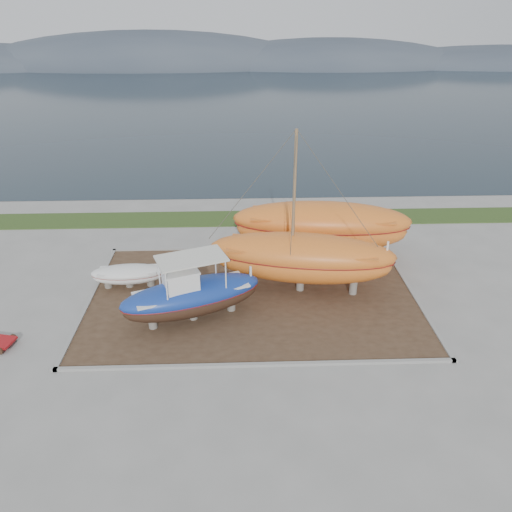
{
  "coord_description": "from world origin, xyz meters",
  "views": [
    {
      "loc": [
        -0.69,
        -20.16,
        14.76
      ],
      "look_at": [
        0.17,
        4.0,
        2.57
      ],
      "focal_mm": 35.0,
      "sensor_mm": 36.0,
      "label": 1
    }
  ],
  "objects_px": {
    "white_dinghy": "(129,277)",
    "orange_sailboat": "(303,215)",
    "blue_caique": "(191,289)",
    "orange_bare_hull": "(321,232)"
  },
  "relations": [
    {
      "from": "white_dinghy",
      "to": "blue_caique",
      "type": "bearing_deg",
      "value": -44.57
    },
    {
      "from": "blue_caique",
      "to": "orange_bare_hull",
      "type": "distance_m",
      "value": 10.22
    },
    {
      "from": "blue_caique",
      "to": "orange_bare_hull",
      "type": "height_order",
      "value": "orange_bare_hull"
    },
    {
      "from": "orange_bare_hull",
      "to": "blue_caique",
      "type": "bearing_deg",
      "value": -132.7
    },
    {
      "from": "white_dinghy",
      "to": "orange_sailboat",
      "type": "distance_m",
      "value": 10.69
    },
    {
      "from": "orange_bare_hull",
      "to": "orange_sailboat",
      "type": "bearing_deg",
      "value": -107.53
    },
    {
      "from": "orange_bare_hull",
      "to": "white_dinghy",
      "type": "bearing_deg",
      "value": -158.48
    },
    {
      "from": "white_dinghy",
      "to": "orange_bare_hull",
      "type": "bearing_deg",
      "value": 12.53
    },
    {
      "from": "blue_caique",
      "to": "white_dinghy",
      "type": "distance_m",
      "value": 5.42
    },
    {
      "from": "orange_sailboat",
      "to": "orange_bare_hull",
      "type": "relative_size",
      "value": 0.93
    }
  ]
}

